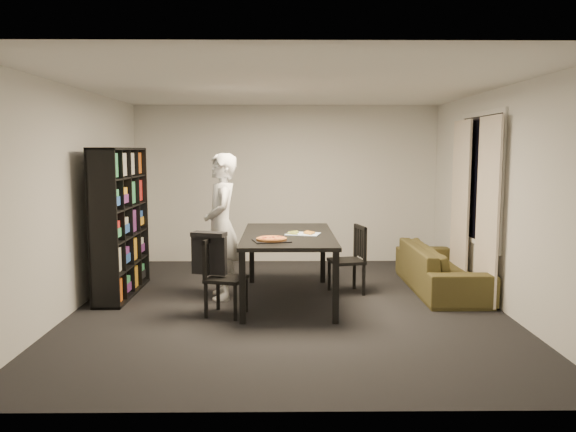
{
  "coord_description": "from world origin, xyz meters",
  "views": [
    {
      "loc": [
        -0.07,
        -6.59,
        1.87
      ],
      "look_at": [
        0.0,
        0.37,
        1.05
      ],
      "focal_mm": 35.0,
      "sensor_mm": 36.0,
      "label": 1
    }
  ],
  "objects_px": {
    "chair_right": "(353,255)",
    "person": "(221,226)",
    "dining_table": "(288,240)",
    "pepperoni_pizza": "(272,239)",
    "sofa": "(441,268)",
    "chair_left": "(219,271)",
    "baking_tray": "(272,241)",
    "bookshelf": "(121,222)"
  },
  "relations": [
    {
      "from": "chair_right",
      "to": "pepperoni_pizza",
      "type": "height_order",
      "value": "chair_right"
    },
    {
      "from": "pepperoni_pizza",
      "to": "bookshelf",
      "type": "bearing_deg",
      "value": 155.98
    },
    {
      "from": "dining_table",
      "to": "baking_tray",
      "type": "height_order",
      "value": "baking_tray"
    },
    {
      "from": "person",
      "to": "pepperoni_pizza",
      "type": "distance_m",
      "value": 0.95
    },
    {
      "from": "bookshelf",
      "to": "person",
      "type": "distance_m",
      "value": 1.33
    },
    {
      "from": "person",
      "to": "sofa",
      "type": "height_order",
      "value": "person"
    },
    {
      "from": "chair_right",
      "to": "baking_tray",
      "type": "relative_size",
      "value": 2.23
    },
    {
      "from": "chair_left",
      "to": "pepperoni_pizza",
      "type": "xyz_separation_m",
      "value": [
        0.6,
        0.06,
        0.36
      ]
    },
    {
      "from": "dining_table",
      "to": "pepperoni_pizza",
      "type": "bearing_deg",
      "value": -109.69
    },
    {
      "from": "dining_table",
      "to": "pepperoni_pizza",
      "type": "relative_size",
      "value": 5.75
    },
    {
      "from": "sofa",
      "to": "pepperoni_pizza",
      "type": "bearing_deg",
      "value": 114.62
    },
    {
      "from": "chair_right",
      "to": "sofa",
      "type": "bearing_deg",
      "value": 82.99
    },
    {
      "from": "person",
      "to": "chair_left",
      "type": "bearing_deg",
      "value": -6.72
    },
    {
      "from": "chair_left",
      "to": "person",
      "type": "distance_m",
      "value": 0.86
    },
    {
      "from": "baking_tray",
      "to": "pepperoni_pizza",
      "type": "relative_size",
      "value": 1.14
    },
    {
      "from": "chair_right",
      "to": "person",
      "type": "height_order",
      "value": "person"
    },
    {
      "from": "bookshelf",
      "to": "sofa",
      "type": "bearing_deg",
      "value": 2.12
    },
    {
      "from": "bookshelf",
      "to": "person",
      "type": "bearing_deg",
      "value": -7.95
    },
    {
      "from": "chair_right",
      "to": "chair_left",
      "type": "bearing_deg",
      "value": -71.99
    },
    {
      "from": "chair_left",
      "to": "chair_right",
      "type": "relative_size",
      "value": 0.99
    },
    {
      "from": "dining_table",
      "to": "chair_left",
      "type": "relative_size",
      "value": 2.29
    },
    {
      "from": "chair_left",
      "to": "chair_right",
      "type": "height_order",
      "value": "chair_right"
    },
    {
      "from": "sofa",
      "to": "dining_table",
      "type": "bearing_deg",
      "value": 103.32
    },
    {
      "from": "dining_table",
      "to": "pepperoni_pizza",
      "type": "xyz_separation_m",
      "value": [
        -0.19,
        -0.54,
        0.1
      ]
    },
    {
      "from": "chair_right",
      "to": "pepperoni_pizza",
      "type": "relative_size",
      "value": 2.55
    },
    {
      "from": "bookshelf",
      "to": "sofa",
      "type": "distance_m",
      "value": 4.26
    },
    {
      "from": "dining_table",
      "to": "pepperoni_pizza",
      "type": "distance_m",
      "value": 0.59
    },
    {
      "from": "bookshelf",
      "to": "person",
      "type": "xyz_separation_m",
      "value": [
        1.32,
        -0.18,
        -0.03
      ]
    },
    {
      "from": "chair_right",
      "to": "baking_tray",
      "type": "height_order",
      "value": "chair_right"
    },
    {
      "from": "dining_table",
      "to": "chair_right",
      "type": "relative_size",
      "value": 2.26
    },
    {
      "from": "chair_right",
      "to": "person",
      "type": "distance_m",
      "value": 1.75
    },
    {
      "from": "bookshelf",
      "to": "chair_left",
      "type": "xyz_separation_m",
      "value": [
        1.37,
        -0.93,
        -0.45
      ]
    },
    {
      "from": "bookshelf",
      "to": "pepperoni_pizza",
      "type": "xyz_separation_m",
      "value": [
        1.96,
        -0.87,
        -0.09
      ]
    },
    {
      "from": "bookshelf",
      "to": "baking_tray",
      "type": "distance_m",
      "value": 2.15
    },
    {
      "from": "bookshelf",
      "to": "baking_tray",
      "type": "relative_size",
      "value": 4.75
    },
    {
      "from": "baking_tray",
      "to": "chair_left",
      "type": "bearing_deg",
      "value": -175.0
    },
    {
      "from": "dining_table",
      "to": "sofa",
      "type": "xyz_separation_m",
      "value": [
        2.05,
        0.49,
        -0.46
      ]
    },
    {
      "from": "dining_table",
      "to": "person",
      "type": "relative_size",
      "value": 1.1
    },
    {
      "from": "person",
      "to": "bookshelf",
      "type": "bearing_deg",
      "value": -108.44
    },
    {
      "from": "pepperoni_pizza",
      "to": "sofa",
      "type": "relative_size",
      "value": 0.17
    },
    {
      "from": "chair_left",
      "to": "sofa",
      "type": "bearing_deg",
      "value": -52.91
    },
    {
      "from": "baking_tray",
      "to": "sofa",
      "type": "bearing_deg",
      "value": 24.72
    }
  ]
}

